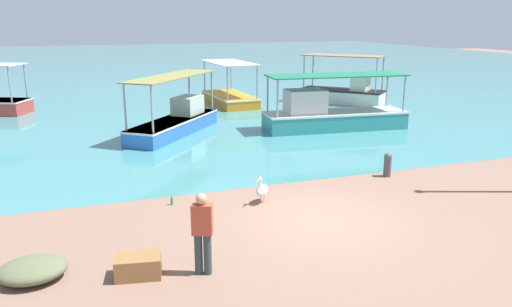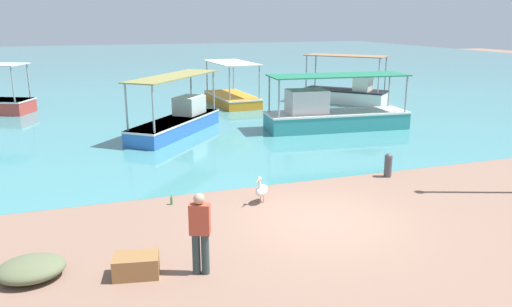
{
  "view_description": "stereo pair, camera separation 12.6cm",
  "coord_description": "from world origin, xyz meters",
  "px_view_note": "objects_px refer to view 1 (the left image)",
  "views": [
    {
      "loc": [
        -5.45,
        -10.5,
        4.91
      ],
      "look_at": [
        -0.71,
        2.91,
        1.07
      ],
      "focal_mm": 35.0,
      "sensor_mm": 36.0,
      "label": 1
    },
    {
      "loc": [
        -5.33,
        -10.54,
        4.91
      ],
      "look_at": [
        -0.71,
        2.91,
        1.07
      ],
      "focal_mm": 35.0,
      "sensor_mm": 36.0,
      "label": 2
    }
  ],
  "objects_px": {
    "fishing_boat_near_right": "(176,120)",
    "net_pile": "(33,270)",
    "mooring_bollard": "(388,164)",
    "fishing_boat_near_left": "(344,92)",
    "fishing_boat_outer": "(330,114)",
    "cargo_crate": "(138,266)",
    "pelican": "(262,190)",
    "fisherman_standing": "(202,231)",
    "glass_bottle": "(172,201)",
    "fishing_boat_far_left": "(230,96)"
  },
  "relations": [
    {
      "from": "fishing_boat_outer",
      "to": "cargo_crate",
      "type": "distance_m",
      "value": 14.79
    },
    {
      "from": "fisherman_standing",
      "to": "net_pile",
      "type": "relative_size",
      "value": 1.3
    },
    {
      "from": "fisherman_standing",
      "to": "glass_bottle",
      "type": "distance_m",
      "value": 4.09
    },
    {
      "from": "fishing_boat_near_right",
      "to": "mooring_bollard",
      "type": "height_order",
      "value": "fishing_boat_near_right"
    },
    {
      "from": "pelican",
      "to": "fisherman_standing",
      "type": "relative_size",
      "value": 0.47
    },
    {
      "from": "fishing_boat_near_right",
      "to": "pelican",
      "type": "relative_size",
      "value": 6.91
    },
    {
      "from": "fishing_boat_near_left",
      "to": "net_pile",
      "type": "height_order",
      "value": "fishing_boat_near_left"
    },
    {
      "from": "mooring_bollard",
      "to": "glass_bottle",
      "type": "height_order",
      "value": "mooring_bollard"
    },
    {
      "from": "fishing_boat_outer",
      "to": "net_pile",
      "type": "relative_size",
      "value": 5.14
    },
    {
      "from": "fisherman_standing",
      "to": "pelican",
      "type": "bearing_deg",
      "value": 53.5
    },
    {
      "from": "fishing_boat_far_left",
      "to": "fishing_boat_near_left",
      "type": "bearing_deg",
      "value": -14.3
    },
    {
      "from": "fishing_boat_far_left",
      "to": "fishing_boat_near_right",
      "type": "xyz_separation_m",
      "value": [
        -4.44,
        -6.64,
        0.12
      ]
    },
    {
      "from": "mooring_bollard",
      "to": "glass_bottle",
      "type": "relative_size",
      "value": 2.9
    },
    {
      "from": "glass_bottle",
      "to": "fishing_boat_outer",
      "type": "bearing_deg",
      "value": 40.22
    },
    {
      "from": "fishing_boat_far_left",
      "to": "fishing_boat_near_right",
      "type": "distance_m",
      "value": 7.99
    },
    {
      "from": "fishing_boat_near_left",
      "to": "mooring_bollard",
      "type": "height_order",
      "value": "fishing_boat_near_left"
    },
    {
      "from": "net_pile",
      "to": "pelican",
      "type": "bearing_deg",
      "value": 23.46
    },
    {
      "from": "fishing_boat_outer",
      "to": "cargo_crate",
      "type": "relative_size",
      "value": 7.56
    },
    {
      "from": "net_pile",
      "to": "glass_bottle",
      "type": "distance_m",
      "value": 4.53
    },
    {
      "from": "fisherman_standing",
      "to": "cargo_crate",
      "type": "bearing_deg",
      "value": 165.26
    },
    {
      "from": "fishing_boat_near_right",
      "to": "fishing_boat_outer",
      "type": "distance_m",
      "value": 6.98
    },
    {
      "from": "glass_bottle",
      "to": "fishing_boat_near_left",
      "type": "bearing_deg",
      "value": 46.66
    },
    {
      "from": "fishing_boat_outer",
      "to": "fishing_boat_near_left",
      "type": "bearing_deg",
      "value": 56.06
    },
    {
      "from": "fishing_boat_near_right",
      "to": "fishing_boat_near_left",
      "type": "distance_m",
      "value": 12.19
    },
    {
      "from": "fishing_boat_near_right",
      "to": "mooring_bollard",
      "type": "bearing_deg",
      "value": -58.57
    },
    {
      "from": "mooring_bollard",
      "to": "glass_bottle",
      "type": "distance_m",
      "value": 7.02
    },
    {
      "from": "fisherman_standing",
      "to": "cargo_crate",
      "type": "height_order",
      "value": "fisherman_standing"
    },
    {
      "from": "mooring_bollard",
      "to": "fishing_boat_near_left",
      "type": "bearing_deg",
      "value": 66.26
    },
    {
      "from": "fishing_boat_outer",
      "to": "pelican",
      "type": "distance_m",
      "value": 10.11
    },
    {
      "from": "cargo_crate",
      "to": "pelican",
      "type": "bearing_deg",
      "value": 39.12
    },
    {
      "from": "glass_bottle",
      "to": "fisherman_standing",
      "type": "bearing_deg",
      "value": -91.27
    },
    {
      "from": "fisherman_standing",
      "to": "fishing_boat_outer",
      "type": "bearing_deg",
      "value": 52.38
    },
    {
      "from": "cargo_crate",
      "to": "glass_bottle",
      "type": "xyz_separation_m",
      "value": [
        1.32,
        3.68,
        -0.11
      ]
    },
    {
      "from": "fishing_boat_near_right",
      "to": "net_pile",
      "type": "height_order",
      "value": "fishing_boat_near_right"
    },
    {
      "from": "fishing_boat_near_left",
      "to": "glass_bottle",
      "type": "height_order",
      "value": "fishing_boat_near_left"
    },
    {
      "from": "fishing_boat_near_left",
      "to": "fishing_boat_outer",
      "type": "xyz_separation_m",
      "value": [
        -4.33,
        -6.43,
        0.04
      ]
    },
    {
      "from": "fishing_boat_far_left",
      "to": "cargo_crate",
      "type": "distance_m",
      "value": 20.54
    },
    {
      "from": "glass_bottle",
      "to": "net_pile",
      "type": "bearing_deg",
      "value": -136.34
    },
    {
      "from": "fishing_boat_near_right",
      "to": "fishing_boat_near_left",
      "type": "bearing_deg",
      "value": 23.86
    },
    {
      "from": "fishing_boat_near_left",
      "to": "glass_bottle",
      "type": "relative_size",
      "value": 18.02
    },
    {
      "from": "pelican",
      "to": "fisherman_standing",
      "type": "distance_m",
      "value": 4.18
    },
    {
      "from": "mooring_bollard",
      "to": "fishing_boat_far_left",
      "type": "bearing_deg",
      "value": 92.93
    },
    {
      "from": "cargo_crate",
      "to": "fishing_boat_outer",
      "type": "bearing_deg",
      "value": 47.83
    },
    {
      "from": "fishing_boat_near_right",
      "to": "cargo_crate",
      "type": "xyz_separation_m",
      "value": [
        -3.11,
        -12.46,
        -0.38
      ]
    },
    {
      "from": "fishing_boat_near_left",
      "to": "pelican",
      "type": "relative_size",
      "value": 6.08
    },
    {
      "from": "fishing_boat_outer",
      "to": "cargo_crate",
      "type": "bearing_deg",
      "value": -132.17
    },
    {
      "from": "fishing_boat_far_left",
      "to": "fisherman_standing",
      "type": "bearing_deg",
      "value": -108.02
    },
    {
      "from": "fisherman_standing",
      "to": "glass_bottle",
      "type": "height_order",
      "value": "fisherman_standing"
    },
    {
      "from": "mooring_bollard",
      "to": "pelican",
      "type": "bearing_deg",
      "value": -168.89
    },
    {
      "from": "fishing_boat_outer",
      "to": "cargo_crate",
      "type": "height_order",
      "value": "fishing_boat_outer"
    }
  ]
}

